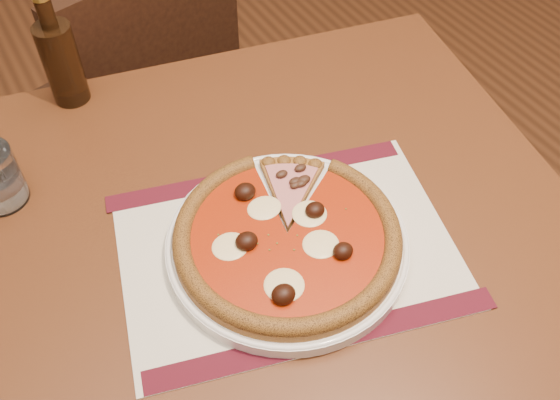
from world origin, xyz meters
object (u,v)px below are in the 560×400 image
object	(u,v)px
table	(287,267)
bottle	(61,60)
chair_far	(140,102)
plate	(287,244)
pizza	(287,235)

from	to	relation	value
table	bottle	world-z (taller)	bottle
chair_far	plate	world-z (taller)	chair_far
table	chair_far	size ratio (longest dim) A/B	1.11
table	chair_far	bearing A→B (deg)	89.93
chair_far	table	bearing A→B (deg)	75.42
table	plate	xyz separation A→B (m)	(-0.02, -0.04, 0.11)
chair_far	plate	xyz separation A→B (m)	(-0.02, -0.69, 0.28)
table	pizza	distance (m)	0.14
pizza	chair_far	bearing A→B (deg)	88.11
table	chair_far	world-z (taller)	chair_far
plate	pizza	xyz separation A→B (m)	(-0.00, -0.00, 0.02)
chair_far	plate	size ratio (longest dim) A/B	2.73
chair_far	plate	distance (m)	0.74
plate	bottle	bearing A→B (deg)	108.42
pizza	bottle	distance (m)	0.46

